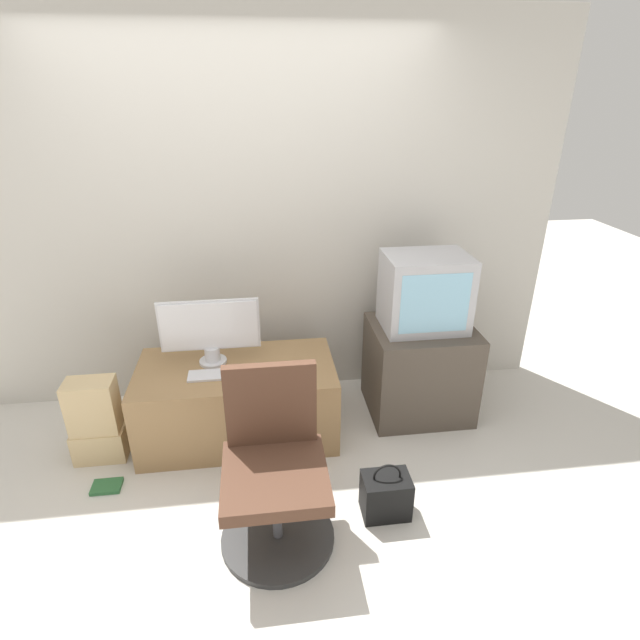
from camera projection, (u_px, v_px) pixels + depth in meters
name	position (u px, v px, depth m)	size (l,w,h in m)	color
ground_plane	(256.00, 515.00, 2.73)	(12.00, 12.00, 0.00)	beige
wall_back	(243.00, 222.00, 3.37)	(4.40, 0.05, 2.60)	beige
desk	(238.00, 400.00, 3.28)	(1.26, 0.66, 0.51)	#937047
side_stand	(419.00, 369.00, 3.50)	(0.69, 0.59, 0.66)	#4C4238
main_monitor	(210.00, 331.00, 3.12)	(0.62, 0.17, 0.43)	silver
keyboard	(217.00, 375.00, 3.07)	(0.35, 0.13, 0.01)	silver
mouse	(258.00, 369.00, 3.11)	(0.07, 0.04, 0.04)	silver
crt_tv	(425.00, 292.00, 3.27)	(0.54, 0.41, 0.50)	#B7B7BC
office_chair	(275.00, 474.00, 2.48)	(0.58, 0.58, 0.91)	#333333
cardboard_box_lower	(101.00, 442.00, 3.13)	(0.31, 0.19, 0.21)	#D1B27F
cardboard_box_upper	(93.00, 406.00, 3.01)	(0.29, 0.18, 0.34)	#D1B27F
handbag	(386.00, 495.00, 2.70)	(0.26, 0.18, 0.33)	black
book	(107.00, 486.00, 2.91)	(0.17, 0.12, 0.02)	#2D6638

